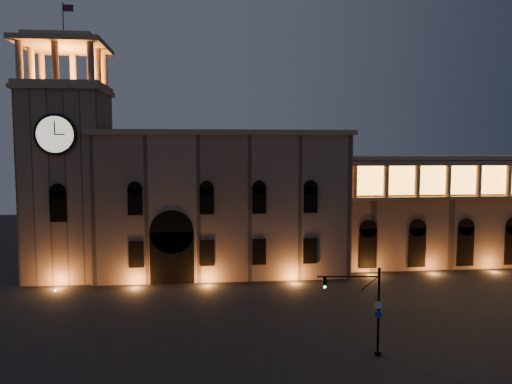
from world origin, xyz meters
TOP-DOWN VIEW (x-y plane):
  - ground at (0.00, 0.00)m, footprint 160.00×160.00m
  - government_building at (-2.08, 21.93)m, footprint 30.80×12.80m
  - clock_tower at (-20.50, 20.98)m, footprint 9.80×9.80m
  - colonnade_wing at (32.00, 23.92)m, footprint 40.60×11.50m
  - traffic_light at (7.82, -5.48)m, footprint 4.85×0.77m

SIDE VIEW (x-z plane):
  - ground at x=0.00m, z-range 0.00..0.00m
  - traffic_light at x=7.82m, z-range 0.17..6.84m
  - colonnade_wing at x=32.00m, z-range 0.08..14.58m
  - government_building at x=-2.08m, z-range -0.03..17.57m
  - clock_tower at x=-20.50m, z-range -3.70..28.70m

